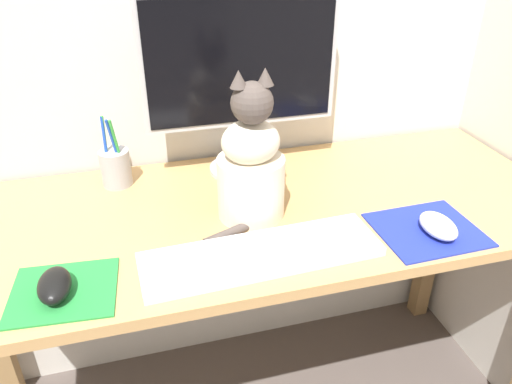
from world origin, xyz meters
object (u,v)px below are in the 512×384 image
(monitor, at_px, (241,75))
(computer_mouse_right, at_px, (438,226))
(cat, at_px, (251,165))
(keyboard, at_px, (262,253))
(pen_cup, at_px, (115,167))
(computer_mouse_left, at_px, (54,285))

(monitor, bearing_deg, computer_mouse_right, -50.92)
(monitor, distance_m, cat, 0.25)
(monitor, xyz_separation_m, keyboard, (-0.06, -0.37, -0.24))
(computer_mouse_right, bearing_deg, pen_cup, 147.76)
(pen_cup, bearing_deg, cat, -38.25)
(monitor, xyz_separation_m, computer_mouse_right, (0.32, -0.39, -0.23))
(computer_mouse_left, bearing_deg, monitor, 41.38)
(pen_cup, bearing_deg, computer_mouse_right, -32.24)
(computer_mouse_right, xyz_separation_m, pen_cup, (-0.64, 0.40, 0.03))
(keyboard, xyz_separation_m, computer_mouse_left, (-0.38, -0.01, 0.01))
(monitor, height_order, pen_cup, monitor)
(computer_mouse_left, xyz_separation_m, pen_cup, (0.12, 0.39, 0.02))
(computer_mouse_left, distance_m, cat, 0.44)
(monitor, relative_size, computer_mouse_right, 4.65)
(computer_mouse_right, distance_m, pen_cup, 0.75)
(keyboard, bearing_deg, computer_mouse_left, 178.94)
(monitor, distance_m, pen_cup, 0.38)
(monitor, distance_m, computer_mouse_right, 0.56)
(cat, xyz_separation_m, pen_cup, (-0.28, 0.22, -0.07))
(monitor, bearing_deg, cat, -99.00)
(pen_cup, bearing_deg, keyboard, -55.58)
(monitor, height_order, computer_mouse_right, monitor)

